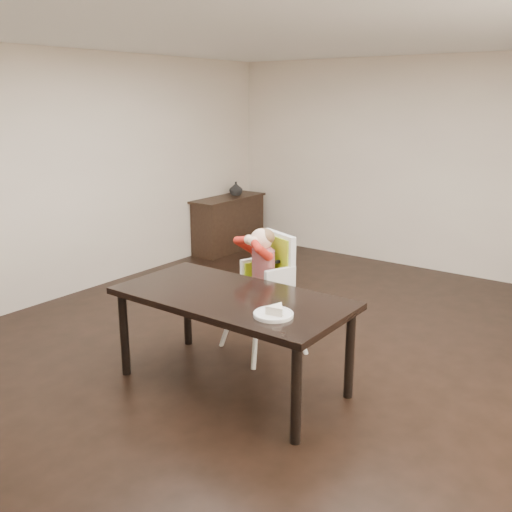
{
  "coord_description": "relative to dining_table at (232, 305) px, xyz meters",
  "views": [
    {
      "loc": [
        2.41,
        -3.67,
        2.19
      ],
      "look_at": [
        -0.33,
        0.05,
        0.9
      ],
      "focal_mm": 40.0,
      "sensor_mm": 36.0,
      "label": 1
    }
  ],
  "objects": [
    {
      "name": "plate",
      "position": [
        0.51,
        -0.17,
        0.11
      ],
      "size": [
        0.34,
        0.34,
        0.08
      ],
      "rotation": [
        0.0,
        0.0,
        -0.26
      ],
      "color": "white",
      "rests_on": "dining_table"
    },
    {
      "name": "vase",
      "position": [
        -2.64,
        3.39,
        0.22
      ],
      "size": [
        0.21,
        0.22,
        0.19
      ],
      "primitive_type": "imported",
      "rotation": [
        0.0,
        0.0,
        -0.08
      ],
      "color": "#99999E",
      "rests_on": "sideboard"
    },
    {
      "name": "ground",
      "position": [
        0.14,
        0.51,
        -0.67
      ],
      "size": [
        7.0,
        7.0,
        0.0
      ],
      "primitive_type": "plane",
      "color": "black",
      "rests_on": "ground"
    },
    {
      "name": "sideboard",
      "position": [
        -2.64,
        3.21,
        -0.27
      ],
      "size": [
        0.44,
        1.26,
        0.79
      ],
      "color": "black",
      "rests_on": "ground"
    },
    {
      "name": "room_walls",
      "position": [
        0.14,
        0.51,
        1.18
      ],
      "size": [
        6.02,
        7.02,
        2.71
      ],
      "color": "beige",
      "rests_on": "ground"
    },
    {
      "name": "dining_table",
      "position": [
        0.0,
        0.0,
        0.0
      ],
      "size": [
        1.8,
        0.9,
        0.75
      ],
      "color": "black",
      "rests_on": "ground"
    },
    {
      "name": "high_chair",
      "position": [
        -0.18,
        0.69,
        0.12
      ],
      "size": [
        0.6,
        0.6,
        1.12
      ],
      "rotation": [
        0.0,
        0.0,
        -0.37
      ],
      "color": "white",
      "rests_on": "ground"
    }
  ]
}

